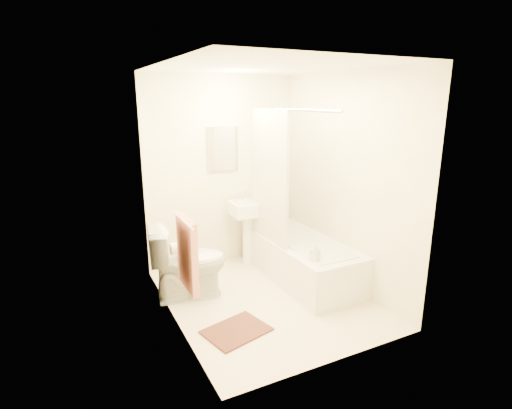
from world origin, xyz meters
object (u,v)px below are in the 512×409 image
soap_bottle (315,253)px  toilet (188,262)px  sink (249,230)px  bathtub (301,259)px  bath_mat (236,331)px

soap_bottle → toilet: bearing=147.8°
sink → bathtub: sink is taller
soap_bottle → bath_mat: bearing=-171.4°
toilet → bath_mat: 0.96m
bathtub → soap_bottle: bearing=-110.3°
bathtub → soap_bottle: soap_bottle is taller
sink → bath_mat: sink is taller
bathtub → bath_mat: 1.41m
bath_mat → soap_bottle: size_ratio=3.08×
bath_mat → soap_bottle: bearing=8.6°
bathtub → toilet: bearing=174.8°
toilet → sink: sink is taller
sink → soap_bottle: bearing=-80.1°
toilet → sink: (0.98, 0.53, 0.06)m
toilet → bath_mat: toilet is taller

